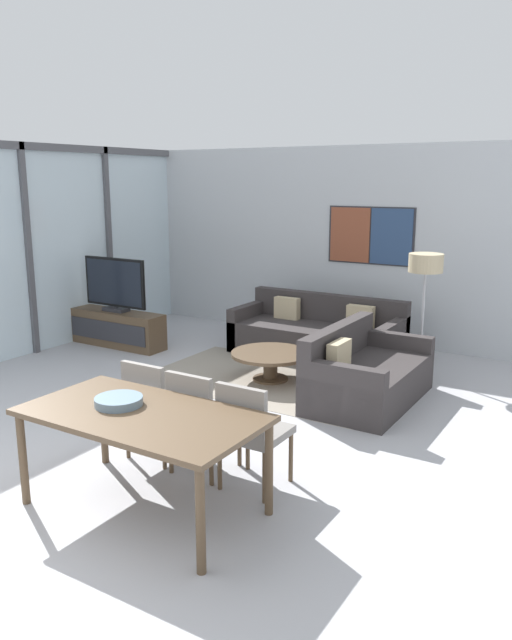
% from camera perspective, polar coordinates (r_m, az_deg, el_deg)
% --- Properties ---
extents(ground_plane, '(24.00, 24.00, 0.00)m').
position_cam_1_polar(ground_plane, '(5.02, -22.34, -15.89)').
color(ground_plane, '#B2B2B7').
extents(wall_back, '(7.51, 0.09, 2.80)m').
position_cam_1_polar(wall_back, '(9.24, 8.05, 6.88)').
color(wall_back, silver).
rests_on(wall_back, ground_plane).
extents(window_wall_left, '(0.07, 5.94, 2.80)m').
position_cam_1_polar(window_wall_left, '(8.87, -20.25, 6.82)').
color(window_wall_left, silver).
rests_on(window_wall_left, ground_plane).
extents(area_rug, '(2.86, 1.78, 0.01)m').
position_cam_1_polar(area_rug, '(7.44, 1.32, -5.47)').
color(area_rug, gray).
rests_on(area_rug, ground_plane).
extents(tv_console, '(1.52, 0.39, 0.50)m').
position_cam_1_polar(tv_console, '(9.10, -12.59, -0.76)').
color(tv_console, brown).
rests_on(tv_console, ground_plane).
extents(television, '(1.08, 0.20, 0.76)m').
position_cam_1_polar(television, '(8.98, -12.78, 3.14)').
color(television, '#2D2D33').
rests_on(television, tv_console).
extents(sofa_main, '(2.27, 0.91, 0.79)m').
position_cam_1_polar(sofa_main, '(8.45, 5.73, -1.43)').
color(sofa_main, '#383333').
rests_on(sofa_main, ground_plane).
extents(sofa_side, '(0.91, 1.63, 0.79)m').
position_cam_1_polar(sofa_side, '(6.79, 9.67, -5.10)').
color(sofa_side, '#383333').
rests_on(sofa_side, ground_plane).
extents(coffee_table, '(0.93, 0.93, 0.34)m').
position_cam_1_polar(coffee_table, '(7.36, 1.34, -3.59)').
color(coffee_table, brown).
rests_on(coffee_table, ground_plane).
extents(dining_table, '(1.72, 0.92, 0.74)m').
position_cam_1_polar(dining_table, '(4.50, -10.38, -9.14)').
color(dining_table, brown).
rests_on(dining_table, ground_plane).
extents(dining_chair_left, '(0.46, 0.46, 0.87)m').
position_cam_1_polar(dining_chair_left, '(5.35, -9.29, -7.42)').
color(dining_chair_left, gray).
rests_on(dining_chair_left, ground_plane).
extents(dining_chair_centre, '(0.46, 0.46, 0.87)m').
position_cam_1_polar(dining_chair_centre, '(5.03, -5.20, -8.60)').
color(dining_chair_centre, gray).
rests_on(dining_chair_centre, ground_plane).
extents(dining_chair_right, '(0.46, 0.46, 0.87)m').
position_cam_1_polar(dining_chair_right, '(4.76, -0.50, -9.84)').
color(dining_chair_right, gray).
rests_on(dining_chair_right, ground_plane).
extents(fruit_bowl, '(0.35, 0.35, 0.06)m').
position_cam_1_polar(fruit_bowl, '(4.63, -12.44, -7.20)').
color(fruit_bowl, slate).
rests_on(fruit_bowl, dining_table).
extents(floor_lamp, '(0.41, 0.41, 1.47)m').
position_cam_1_polar(floor_lamp, '(7.67, 15.23, 4.43)').
color(floor_lamp, '#2D2D33').
rests_on(floor_lamp, ground_plane).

